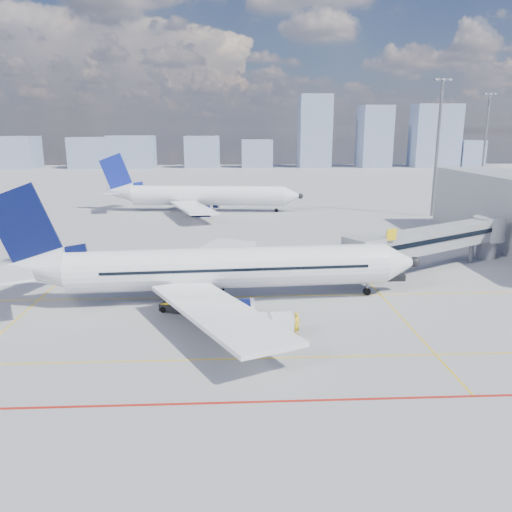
% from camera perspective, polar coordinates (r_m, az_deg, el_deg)
% --- Properties ---
extents(ground, '(420.00, 420.00, 0.00)m').
position_cam_1_polar(ground, '(42.50, -1.32, -8.14)').
color(ground, gray).
rests_on(ground, ground).
extents(apron_markings, '(90.00, 35.12, 0.01)m').
position_cam_1_polar(apron_markings, '(38.90, -2.02, -10.32)').
color(apron_markings, gold).
rests_on(apron_markings, ground).
extents(jet_bridge, '(23.55, 15.78, 6.30)m').
position_cam_1_polar(jet_bridge, '(62.58, 20.27, 1.84)').
color(jet_bridge, '#94969C').
rests_on(jet_bridge, ground).
extents(floodlight_mast_ne, '(3.20, 0.61, 25.45)m').
position_cam_1_polar(floodlight_mast_ne, '(102.10, 20.03, 11.87)').
color(floodlight_mast_ne, slate).
rests_on(floodlight_mast_ne, ground).
extents(floodlight_mast_far, '(3.20, 0.61, 25.45)m').
position_cam_1_polar(floodlight_mast_far, '(145.22, 24.72, 11.86)').
color(floodlight_mast_far, slate).
rests_on(floodlight_mast_far, ground).
extents(distant_skyline, '(243.39, 15.95, 31.81)m').
position_cam_1_polar(distant_skyline, '(229.71, 0.14, 12.72)').
color(distant_skyline, '#7584A2').
rests_on(distant_skyline, ground).
extents(main_aircraft, '(40.97, 35.67, 11.95)m').
position_cam_1_polar(main_aircraft, '(48.02, -5.01, -1.49)').
color(main_aircraft, silver).
rests_on(main_aircraft, ground).
extents(second_aircraft, '(41.42, 36.04, 12.12)m').
position_cam_1_polar(second_aircraft, '(103.27, -6.46, 6.85)').
color(second_aircraft, silver).
rests_on(second_aircraft, ground).
extents(baggage_tug, '(2.35, 1.97, 1.42)m').
position_cam_1_polar(baggage_tug, '(40.14, -0.41, -8.46)').
color(baggage_tug, silver).
rests_on(baggage_tug, ground).
extents(cargo_dolly, '(3.99, 1.91, 2.15)m').
position_cam_1_polar(cargo_dolly, '(39.38, 1.55, -8.14)').
color(cargo_dolly, black).
rests_on(cargo_dolly, ground).
extents(belt_loader, '(5.42, 3.29, 2.23)m').
position_cam_1_polar(belt_loader, '(46.09, -8.47, -5.72)').
color(belt_loader, black).
rests_on(belt_loader, ground).
extents(ramp_worker, '(0.81, 0.85, 1.95)m').
position_cam_1_polar(ramp_worker, '(40.68, 4.70, -7.75)').
color(ramp_worker, yellow).
rests_on(ramp_worker, ground).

